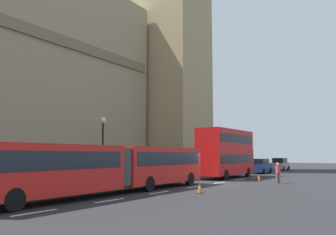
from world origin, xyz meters
The scene contains 10 objects.
ground_plane centered at (0.00, 0.00, 0.00)m, with size 160.00×160.00×0.00m, color #262628.
lane_centre_marking centered at (-3.07, 0.00, 0.01)m, with size 29.80×0.16×0.01m.
articulated_bus centered at (-9.78, 1.99, 1.75)m, with size 18.44×2.54×2.90m.
double_decker_bus centered at (7.71, 2.00, 2.71)m, with size 9.41×2.54×4.90m.
sedan_lead centered at (18.19, 1.87, 0.91)m, with size 4.40×1.86×1.85m.
sedan_trailing centered at (28.83, 2.22, 0.91)m, with size 4.40×1.86×1.85m.
traffic_cone_west centered at (-6.63, -2.31, 0.28)m, with size 0.36×0.36×0.58m.
traffic_cone_middle centered at (5.19, -2.19, 0.28)m, with size 0.36×0.36×0.58m.
street_lamp centered at (-5.89, 6.50, 3.06)m, with size 0.44×0.44×5.27m.
pedestrian_near_cones centered at (3.65, -4.32, 0.91)m, with size 0.44×0.46×1.69m.
Camera 1 is at (-26.51, -12.64, 2.39)m, focal length 38.01 mm.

